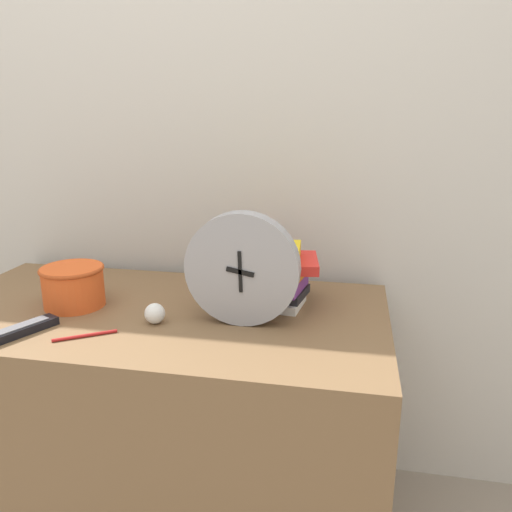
# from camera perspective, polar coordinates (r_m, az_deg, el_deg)

# --- Properties ---
(wall_back) EXTENTS (6.00, 0.04, 2.40)m
(wall_back) POSITION_cam_1_polar(r_m,az_deg,el_deg) (1.67, -7.09, 15.02)
(wall_back) COLOR beige
(wall_back) RESTS_ON ground_plane
(desk) EXTENTS (1.25, 0.65, 0.71)m
(desk) POSITION_cam_1_polar(r_m,az_deg,el_deg) (1.57, -10.66, -18.11)
(desk) COLOR brown
(desk) RESTS_ON ground_plane
(desk_clock) EXTENTS (0.29, 0.05, 0.29)m
(desk_clock) POSITION_cam_1_polar(r_m,az_deg,el_deg) (1.24, -1.60, -1.52)
(desk_clock) COLOR #99999E
(desk_clock) RESTS_ON desk
(book_stack) EXTENTS (0.27, 0.22, 0.17)m
(book_stack) POSITION_cam_1_polar(r_m,az_deg,el_deg) (1.38, 1.35, -1.88)
(book_stack) COLOR white
(book_stack) RESTS_ON desk
(basket) EXTENTS (0.17, 0.17, 0.11)m
(basket) POSITION_cam_1_polar(r_m,az_deg,el_deg) (1.47, -20.16, -3.08)
(basket) COLOR #E05623
(basket) RESTS_ON desk
(tv_remote) EXTENTS (0.12, 0.18, 0.02)m
(tv_remote) POSITION_cam_1_polar(r_m,az_deg,el_deg) (1.35, -25.30, -7.64)
(tv_remote) COLOR black
(tv_remote) RESTS_ON desk
(crumpled_paper_ball) EXTENTS (0.05, 0.05, 0.05)m
(crumpled_paper_ball) POSITION_cam_1_polar(r_m,az_deg,el_deg) (1.30, -11.49, -6.45)
(crumpled_paper_ball) COLOR white
(crumpled_paper_ball) RESTS_ON desk
(pen) EXTENTS (0.13, 0.09, 0.01)m
(pen) POSITION_cam_1_polar(r_m,az_deg,el_deg) (1.28, -18.96, -8.61)
(pen) COLOR #B21E1E
(pen) RESTS_ON desk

